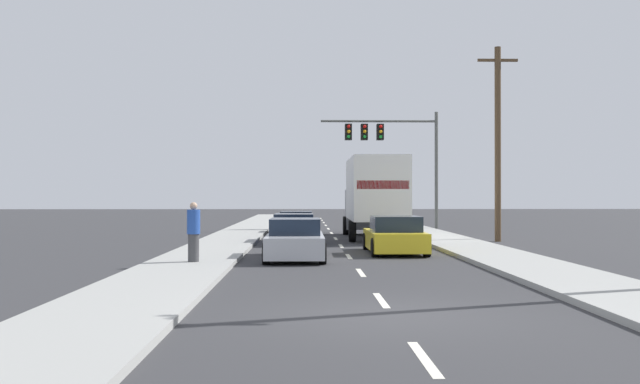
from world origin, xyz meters
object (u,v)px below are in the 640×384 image
Objects in this scene: car_yellow at (395,236)px; utility_pole_mid at (498,141)px; car_navy at (294,229)px; pedestrian_near_corner at (194,232)px; box_truck at (374,194)px; traffic_signal_mast at (384,140)px; car_black at (296,224)px; car_silver at (295,241)px.

car_yellow is 9.21m from utility_pole_mid.
pedestrian_near_corner is at bearing -105.67° from car_navy.
traffic_signal_mast is at bearing 80.35° from box_truck.
box_truck is 1.29× the size of traffic_signal_mast.
pedestrian_near_corner is (-2.81, -17.41, 0.45)m from car_black.
car_black is 1.04× the size of car_yellow.
car_navy is at bearing -114.35° from traffic_signal_mast.
car_silver is 4.18m from car_yellow.
car_yellow is at bearing -130.75° from utility_pole_mid.
car_black is at bearing 130.11° from box_truck.
car_navy is at bearing 124.20° from car_yellow.
traffic_signal_mast is (1.44, 8.48, 3.20)m from box_truck.
box_truck is at bearing 158.72° from utility_pole_mid.
pedestrian_near_corner reaches higher than car_silver.
car_black is at bearing 105.85° from car_yellow.
traffic_signal_mast reaches higher than car_silver.
car_silver is 3.76m from pedestrian_near_corner.
car_yellow is (3.54, 2.23, 0.00)m from car_silver.
pedestrian_near_corner is at bearing -144.75° from car_yellow.
box_truck is 2.08× the size of car_yellow.
car_silver is at bearing -104.86° from traffic_signal_mast.
pedestrian_near_corner is (-2.79, -9.96, 0.40)m from car_navy.
pedestrian_near_corner is at bearing -141.37° from car_silver.
utility_pole_mid is at bearing -21.28° from box_truck.
car_black is at bearing -142.06° from traffic_signal_mast.
pedestrian_near_corner is at bearing -137.56° from utility_pole_mid.
box_truck is at bearing 71.16° from car_silver.
car_navy is 0.66× the size of traffic_signal_mast.
traffic_signal_mast is (5.18, 4.04, 4.79)m from car_black.
traffic_signal_mast is (5.20, 11.49, 4.74)m from car_navy.
car_navy is 9.96m from utility_pole_mid.
car_navy is at bearing -90.14° from car_black.
car_navy is 7.62m from car_silver.
car_yellow is 17.60m from traffic_signal_mast.
car_yellow is at bearing 32.23° from car_silver.
box_truck is 5.24× the size of pedestrian_near_corner.
pedestrian_near_corner is at bearing -116.80° from box_truck.
pedestrian_near_corner reaches higher than car_black.
box_truck is 1.04× the size of utility_pole_mid.
car_yellow is (3.67, -5.39, 0.00)m from car_navy.
utility_pole_mid reaches higher than traffic_signal_mast.
car_black is 8.13m from traffic_signal_mast.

